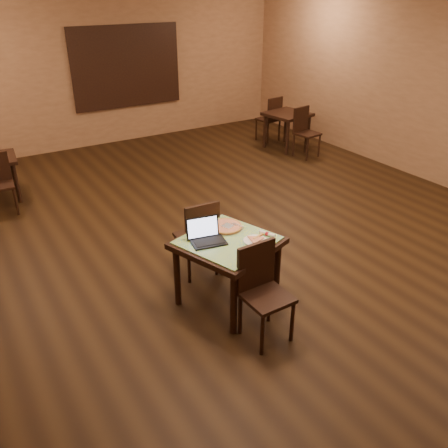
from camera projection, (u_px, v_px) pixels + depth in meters
ground at (236, 235)px, 6.55m from camera, size 10.00×10.00×0.00m
wall_back at (103, 71)px, 9.65m from camera, size 8.00×0.02×3.00m
wall_right at (442, 93)px, 7.73m from camera, size 0.02×10.00×3.00m
mural at (127, 67)px, 9.83m from camera, size 2.34×0.05×1.64m
tiled_table at (228, 248)px, 4.92m from camera, size 1.17×1.17×0.76m
chair_main_near at (262, 286)px, 4.50m from camera, size 0.43×0.43×0.97m
chair_main_far at (199, 234)px, 5.43m from camera, size 0.44×0.44×0.96m
laptop at (206, 235)px, 4.83m from camera, size 0.39×0.33×0.24m
plate at (255, 241)px, 4.83m from camera, size 0.25×0.25×0.01m
pizza_slice at (255, 239)px, 4.83m from camera, size 0.26×0.26×0.02m
pizza_pan at (225, 227)px, 5.11m from camera, size 0.38×0.38×0.01m
pizza_whole at (225, 226)px, 5.10m from camera, size 0.37×0.37×0.03m
spatula at (228, 226)px, 5.09m from camera, size 0.20×0.29×0.01m
napkin_roll at (267, 234)px, 4.94m from camera, size 0.11×0.18×0.04m
other_table_a at (287, 119)px, 9.71m from camera, size 0.90×0.90×0.74m
other_table_a_chair_near at (304, 129)px, 9.31m from camera, size 0.48×0.48×0.96m
other_table_a_chair_far at (271, 117)px, 10.17m from camera, size 0.48×0.48×0.96m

